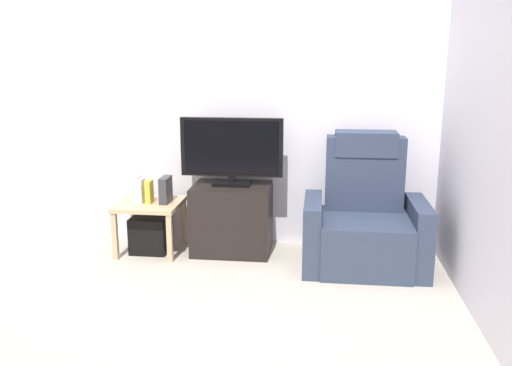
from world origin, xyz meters
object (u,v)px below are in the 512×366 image
(recliner_armchair, at_px, (364,221))
(book_rightmost, at_px, (149,192))
(subwoofer_box, at_px, (151,233))
(game_console, at_px, (166,190))
(television, at_px, (232,150))
(book_leftmost, at_px, (137,189))
(side_table, at_px, (150,210))
(book_middle, at_px, (142,191))
(tv_stand, at_px, (232,218))

(recliner_armchair, bearing_deg, book_rightmost, -178.50)
(subwoofer_box, relative_size, game_console, 1.42)
(television, bearing_deg, book_leftmost, -172.04)
(side_table, bearing_deg, book_middle, -161.80)
(recliner_armchair, xyz_separation_m, book_leftmost, (-1.94, 0.09, 0.19))
(tv_stand, height_order, game_console, game_console)
(television, bearing_deg, recliner_armchair, -10.21)
(book_middle, height_order, game_console, game_console)
(television, height_order, book_rightmost, television)
(side_table, xyz_separation_m, game_console, (0.15, 0.01, 0.18))
(book_middle, distance_m, game_console, 0.21)
(recliner_armchair, height_order, book_leftmost, recliner_armchair)
(television, distance_m, book_rightmost, 0.80)
(subwoofer_box, bearing_deg, television, 7.49)
(television, distance_m, recliner_armchair, 1.26)
(recliner_armchair, relative_size, book_rightmost, 5.51)
(recliner_armchair, height_order, book_rightmost, recliner_armchair)
(book_leftmost, height_order, book_middle, book_leftmost)
(tv_stand, bearing_deg, game_console, -173.49)
(book_leftmost, height_order, book_rightmost, book_leftmost)
(side_table, bearing_deg, subwoofer_box, 45.00)
(television, bearing_deg, tv_stand, -90.00)
(television, xyz_separation_m, book_leftmost, (-0.81, -0.11, -0.34))
(side_table, distance_m, book_middle, 0.19)
(book_middle, xyz_separation_m, game_console, (0.21, 0.03, 0.01))
(book_leftmost, relative_size, game_console, 1.04)
(game_console, bearing_deg, book_leftmost, -173.02)
(book_leftmost, relative_size, book_rightmost, 1.20)
(television, bearing_deg, book_middle, -171.64)
(television, relative_size, side_table, 1.63)
(recliner_armchair, xyz_separation_m, subwoofer_box, (-1.84, 0.11, -0.21))
(tv_stand, relative_size, book_middle, 3.21)
(tv_stand, height_order, television, television)
(recliner_armchair, bearing_deg, game_console, -179.73)
(book_rightmost, bearing_deg, book_middle, 180.00)
(side_table, height_order, book_middle, book_middle)
(tv_stand, bearing_deg, side_table, -174.01)
(side_table, bearing_deg, book_rightmost, -69.65)
(book_middle, xyz_separation_m, book_rightmost, (0.07, 0.00, -0.01))
(television, relative_size, book_middle, 4.20)
(side_table, xyz_separation_m, book_middle, (-0.06, -0.02, 0.17))
(book_middle, relative_size, book_rightmost, 1.07)
(book_middle, bearing_deg, game_console, 8.29)
(book_middle, bearing_deg, book_leftmost, 180.00)
(book_leftmost, bearing_deg, recliner_armchair, -2.62)
(tv_stand, xyz_separation_m, recliner_armchair, (1.13, -0.18, 0.07))
(television, height_order, game_console, television)
(recliner_armchair, relative_size, book_middle, 5.15)
(recliner_armchair, height_order, book_middle, recliner_armchair)
(subwoofer_box, xyz_separation_m, book_rightmost, (0.01, -0.02, 0.38))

